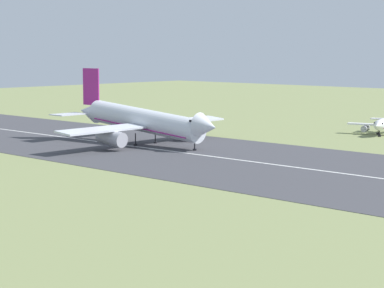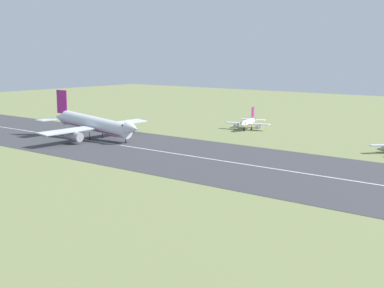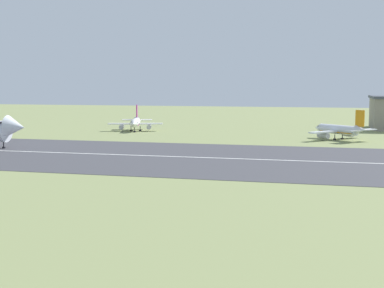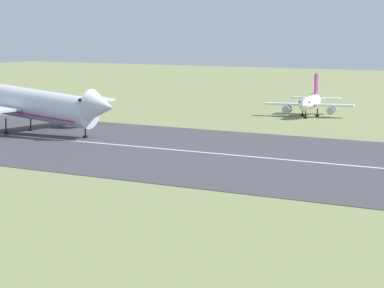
# 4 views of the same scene
# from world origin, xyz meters

# --- Properties ---
(airplane_landing) EXTENTS (44.92, 49.05, 17.28)m
(airplane_landing) POSITION_xyz_m (-84.84, 128.79, 5.39)
(airplane_landing) COLOR silver
(airplane_landing) RESTS_ON ground_plane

